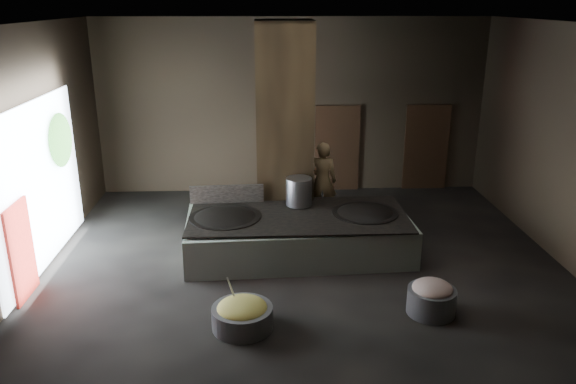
{
  "coord_description": "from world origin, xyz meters",
  "views": [
    {
      "loc": [
        -0.77,
        -9.95,
        4.88
      ],
      "look_at": [
        -0.28,
        0.62,
        1.25
      ],
      "focal_mm": 35.0,
      "sensor_mm": 36.0,
      "label": 1
    }
  ],
  "objects_px": {
    "stock_pot": "(299,191)",
    "veg_basin": "(242,317)",
    "cook": "(322,181)",
    "wok_left": "(225,221)",
    "wok_right": "(365,216)",
    "meat_basin": "(431,301)",
    "hearth_platform": "(298,235)"
  },
  "relations": [
    {
      "from": "stock_pot",
      "to": "veg_basin",
      "type": "distance_m",
      "value": 3.57
    },
    {
      "from": "wok_right",
      "to": "wok_left",
      "type": "bearing_deg",
      "value": -177.95
    },
    {
      "from": "veg_basin",
      "to": "meat_basin",
      "type": "height_order",
      "value": "meat_basin"
    },
    {
      "from": "hearth_platform",
      "to": "cook",
      "type": "height_order",
      "value": "cook"
    },
    {
      "from": "wok_left",
      "to": "meat_basin",
      "type": "distance_m",
      "value": 4.24
    },
    {
      "from": "wok_right",
      "to": "meat_basin",
      "type": "bearing_deg",
      "value": -74.52
    },
    {
      "from": "hearth_platform",
      "to": "wok_right",
      "type": "bearing_deg",
      "value": -0.81
    },
    {
      "from": "hearth_platform",
      "to": "cook",
      "type": "bearing_deg",
      "value": 67.37
    },
    {
      "from": "wok_left",
      "to": "meat_basin",
      "type": "relative_size",
      "value": 1.76
    },
    {
      "from": "hearth_platform",
      "to": "stock_pot",
      "type": "xyz_separation_m",
      "value": [
        0.05,
        0.55,
        0.75
      ]
    },
    {
      "from": "wok_right",
      "to": "veg_basin",
      "type": "relative_size",
      "value": 1.35
    },
    {
      "from": "wok_left",
      "to": "hearth_platform",
      "type": "bearing_deg",
      "value": 1.97
    },
    {
      "from": "hearth_platform",
      "to": "wok_left",
      "type": "height_order",
      "value": "wok_left"
    },
    {
      "from": "wok_right",
      "to": "meat_basin",
      "type": "xyz_separation_m",
      "value": [
        0.68,
        -2.47,
        -0.53
      ]
    },
    {
      "from": "stock_pot",
      "to": "cook",
      "type": "bearing_deg",
      "value": 64.95
    },
    {
      "from": "hearth_platform",
      "to": "veg_basin",
      "type": "bearing_deg",
      "value": -113.94
    },
    {
      "from": "stock_pot",
      "to": "veg_basin",
      "type": "relative_size",
      "value": 0.6
    },
    {
      "from": "veg_basin",
      "to": "hearth_platform",
      "type": "bearing_deg",
      "value": 68.98
    },
    {
      "from": "hearth_platform",
      "to": "stock_pot",
      "type": "relative_size",
      "value": 7.67
    },
    {
      "from": "wok_left",
      "to": "cook",
      "type": "bearing_deg",
      "value": 42.4
    },
    {
      "from": "wok_left",
      "to": "wok_right",
      "type": "height_order",
      "value": "wok_left"
    },
    {
      "from": "cook",
      "to": "meat_basin",
      "type": "height_order",
      "value": "cook"
    },
    {
      "from": "wok_left",
      "to": "meat_basin",
      "type": "height_order",
      "value": "wok_left"
    },
    {
      "from": "stock_pot",
      "to": "cook",
      "type": "relative_size",
      "value": 0.31
    },
    {
      "from": "stock_pot",
      "to": "veg_basin",
      "type": "xyz_separation_m",
      "value": [
        -1.09,
        -3.26,
        -0.95
      ]
    },
    {
      "from": "stock_pot",
      "to": "veg_basin",
      "type": "height_order",
      "value": "stock_pot"
    },
    {
      "from": "wok_right",
      "to": "meat_basin",
      "type": "height_order",
      "value": "wok_right"
    },
    {
      "from": "wok_left",
      "to": "cook",
      "type": "relative_size",
      "value": 0.76
    },
    {
      "from": "wok_right",
      "to": "meat_basin",
      "type": "relative_size",
      "value": 1.64
    },
    {
      "from": "wok_left",
      "to": "stock_pot",
      "type": "relative_size",
      "value": 2.42
    },
    {
      "from": "veg_basin",
      "to": "meat_basin",
      "type": "relative_size",
      "value": 1.22
    },
    {
      "from": "veg_basin",
      "to": "stock_pot",
      "type": "bearing_deg",
      "value": 71.49
    }
  ]
}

